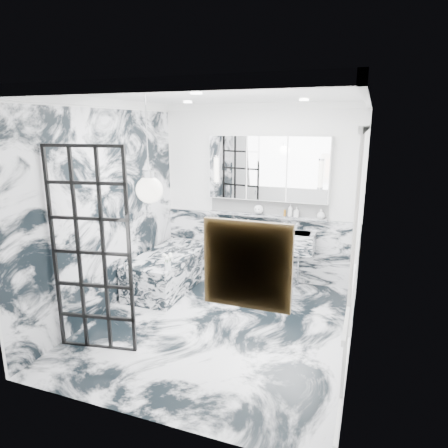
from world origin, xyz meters
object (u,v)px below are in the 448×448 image
at_px(crittall_door, 91,253).
at_px(mirror_cabinet, 268,168).
at_px(trough_sink, 263,239).
at_px(bathtub, 169,270).

distance_m(crittall_door, mirror_cabinet, 3.05).
height_order(crittall_door, trough_sink, crittall_door).
relative_size(crittall_door, bathtub, 1.38).
height_order(mirror_cabinet, bathtub, mirror_cabinet).
relative_size(trough_sink, bathtub, 0.97).
bearing_deg(bathtub, mirror_cabinet, 32.06).
xyz_separation_m(crittall_door, trough_sink, (1.26, 2.53, -0.41)).
bearing_deg(bathtub, crittall_door, -87.91).
height_order(trough_sink, bathtub, trough_sink).
height_order(trough_sink, mirror_cabinet, mirror_cabinet).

